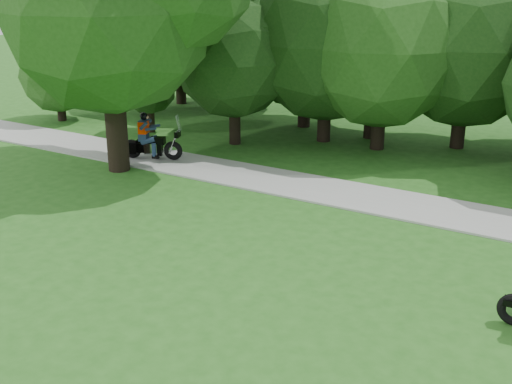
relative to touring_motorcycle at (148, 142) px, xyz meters
The scene contains 3 objects.
ground 13.00m from the touring_motorcycle, 37.07° to the right, with size 100.00×100.00×0.00m, color #275F1B.
walkway 10.38m from the touring_motorcycle, ahead, with size 60.00×2.20×0.06m, color #A2A29D.
touring_motorcycle is the anchor object (origin of this frame).
Camera 1 is at (3.43, -8.18, 6.20)m, focal length 45.00 mm.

